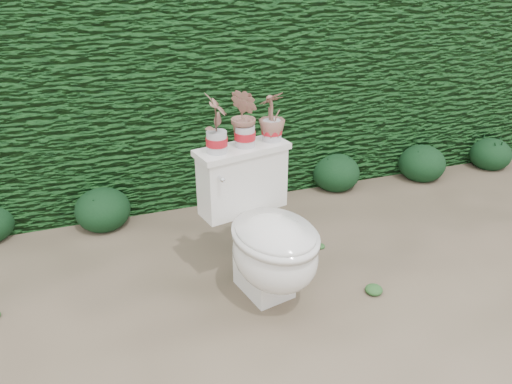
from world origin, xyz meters
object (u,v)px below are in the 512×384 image
object	(u,v)px
potted_plant_left	(216,125)
potted_plant_center	(245,119)
potted_plant_right	(272,118)
toilet	(266,236)

from	to	relation	value
potted_plant_left	potted_plant_center	xyz separation A→B (m)	(0.16, 0.04, 0.00)
potted_plant_left	potted_plant_right	distance (m)	0.33
toilet	potted_plant_left	xyz separation A→B (m)	(-0.19, 0.20, 0.57)
toilet	potted_plant_left	size ratio (longest dim) A/B	2.67
potted_plant_left	potted_plant_right	world-z (taller)	potted_plant_left
potted_plant_center	potted_plant_right	size ratio (longest dim) A/B	1.18
toilet	potted_plant_center	world-z (taller)	potted_plant_center
potted_plant_left	potted_plant_center	world-z (taller)	potted_plant_center
toilet	potted_plant_right	bearing A→B (deg)	52.62
potted_plant_center	potted_plant_right	distance (m)	0.17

